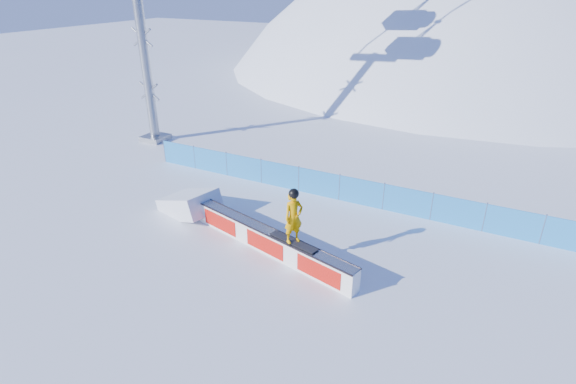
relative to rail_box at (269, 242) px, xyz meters
The scene contains 6 objects.
ground 1.82m from the rail_box, 20.67° to the left, with size 160.00×160.00×0.00m, color white.
snow_hill 46.47m from the rail_box, 87.78° to the left, with size 64.00×64.00×64.00m.
safety_fence 5.38m from the rail_box, 72.14° to the left, with size 22.05×0.05×1.30m.
rail_box is the anchor object (origin of this frame).
snow_ramp 4.67m from the rail_box, 165.86° to the left, with size 2.45×1.63×0.92m, color white, non-canonical shape.
snowboarder 1.83m from the rail_box, 14.14° to the right, with size 1.93×0.81×1.99m.
Camera 1 is at (5.28, -12.49, 8.94)m, focal length 28.00 mm.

